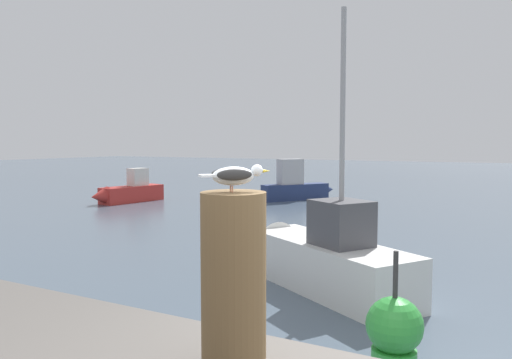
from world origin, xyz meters
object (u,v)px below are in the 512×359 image
at_px(seagull, 234,175).
at_px(boat_red, 127,192).
at_px(mooring_post, 234,282).
at_px(channel_buoy, 394,336).
at_px(boat_navy, 297,186).
at_px(boat_white, 313,256).

bearing_deg(seagull, boat_red, 134.97).
bearing_deg(mooring_post, channel_buoy, 84.23).
distance_m(mooring_post, boat_navy, 18.05).
bearing_deg(seagull, mooring_post, -132.14).
xyz_separation_m(seagull, boat_red, (-12.51, 12.53, -1.80)).
distance_m(seagull, boat_navy, 18.09).
bearing_deg(boat_navy, channel_buoy, -62.52).
distance_m(mooring_post, boat_red, 17.75).
bearing_deg(channel_buoy, boat_red, 142.11).
bearing_deg(boat_red, boat_navy, 36.53).
bearing_deg(seagull, boat_navy, 112.95).
relative_size(seagull, channel_buoy, 0.24).
relative_size(mooring_post, seagull, 3.01).
bearing_deg(boat_navy, boat_white, -64.72).
bearing_deg(boat_white, mooring_post, -72.18).
bearing_deg(mooring_post, boat_white, 107.82).
relative_size(boat_white, channel_buoy, 3.32).
xyz_separation_m(boat_white, channel_buoy, (2.00, -2.82, -0.02)).
distance_m(boat_navy, channel_buoy, 15.78).
distance_m(mooring_post, seagull, 0.58).
height_order(boat_white, boat_red, boat_white).
relative_size(mooring_post, channel_buoy, 0.73).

